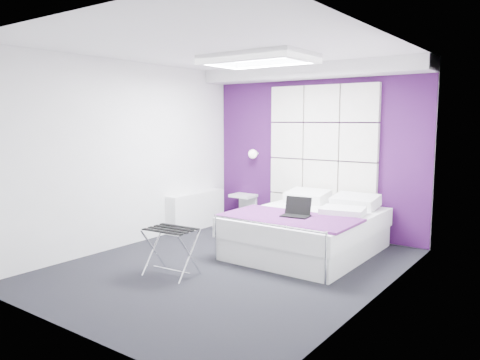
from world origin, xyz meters
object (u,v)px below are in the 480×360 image
Objects in this scene: nightstand at (243,196)px; luggage_rack at (171,252)px; laptop at (297,212)px; radiator at (196,210)px; bed at (308,230)px; wall_lamp at (254,154)px.

nightstand is 2.81m from luggage_rack.
nightstand is 0.73× the size of luggage_rack.
luggage_rack is at bearing -131.52° from laptop.
radiator is 2.96× the size of nightstand.
wall_lamp is at bearing 148.36° from bed.
radiator is 2.33m from laptop.
radiator reaches higher than nightstand.
nightstand is 1.19× the size of laptop.
laptop reaches higher than nightstand.
laptop is (0.06, -0.41, 0.33)m from bed.
bed is 5.99× the size of laptop.
luggage_rack is 1.63× the size of laptop.
bed is 5.03× the size of nightstand.
wall_lamp reaches higher than radiator.
bed is at bearing -27.61° from nightstand.
wall_lamp is at bearing 11.59° from nightstand.
radiator is (-0.64, -0.76, -0.92)m from wall_lamp.
radiator is at bearing -130.10° from wall_lamp.
laptop is (1.78, -1.31, 0.14)m from nightstand.
laptop reaches higher than bed.
wall_lamp reaches higher than bed.
nightstand is at bearing 135.73° from laptop.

